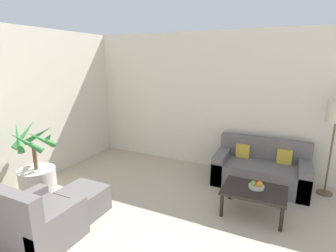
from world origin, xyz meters
TOP-DOWN VIEW (x-y plane):
  - wall_back at (0.00, 6.13)m, footprint 8.43×0.06m
  - potted_palm at (-2.95, 3.66)m, footprint 0.71×0.72m
  - sofa_loveseat at (0.25, 5.63)m, footprint 1.56×0.79m
  - floor_lamp at (1.27, 5.75)m, footprint 0.29×0.29m
  - coffee_table at (0.27, 4.64)m, footprint 0.87×0.63m
  - fruit_bowl at (0.29, 4.70)m, footprint 0.21×0.21m
  - apple_red at (0.31, 4.75)m, footprint 0.07×0.07m
  - apple_green at (0.25, 4.67)m, footprint 0.07×0.07m
  - orange_fruit at (0.34, 4.67)m, footprint 0.08×0.08m
  - armchair at (-1.97, 2.86)m, footprint 0.85×0.77m
  - ottoman at (-1.94, 3.60)m, footprint 0.58×0.54m

SIDE VIEW (x-z plane):
  - ottoman at x=-1.94m, z-range 0.00..0.38m
  - armchair at x=-1.97m, z-range -0.14..0.68m
  - sofa_loveseat at x=0.25m, z-range -0.12..0.66m
  - coffee_table at x=0.27m, z-range 0.14..0.51m
  - potted_palm at x=-2.95m, z-range -0.25..0.98m
  - fruit_bowl at x=0.29m, z-range 0.37..0.42m
  - apple_red at x=0.31m, z-range 0.42..0.49m
  - apple_green at x=0.25m, z-range 0.42..0.49m
  - orange_fruit at x=0.34m, z-range 0.42..0.50m
  - floor_lamp at x=1.27m, z-range 0.52..2.07m
  - wall_back at x=0.00m, z-range 0.00..2.70m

